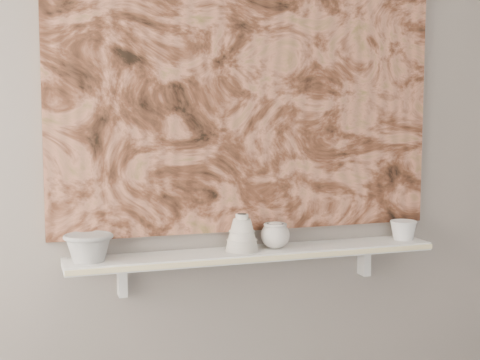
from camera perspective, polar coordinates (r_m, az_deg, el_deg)
name	(u,v)px	position (r m, az deg, el deg)	size (l,w,h in m)	color
wall_back	(248,136)	(2.54, 0.68, 3.78)	(3.60, 3.60, 0.00)	gray
shelf	(256,254)	(2.50, 1.38, -6.29)	(1.40, 0.18, 0.03)	white
shelf_stripe	(265,259)	(2.42, 2.13, -6.73)	(1.40, 0.01, 0.02)	#F6E4A4
bracket_left	(122,279)	(2.47, -10.04, -8.36)	(0.03, 0.06, 0.12)	white
bracket_right	(364,260)	(2.78, 10.54, -6.76)	(0.03, 0.06, 0.12)	white
painting	(249,85)	(2.53, 0.80, 8.08)	(1.50, 0.03, 1.10)	brown
house_motif	(357,164)	(2.70, 9.91, 1.32)	(0.09, 0.00, 0.08)	black
bowl_grey	(89,247)	(2.36, -12.80, -5.61)	(0.17, 0.17, 0.10)	#9FA09D
cup_cream	(275,235)	(2.52, 3.03, -4.73)	(0.11, 0.11, 0.10)	beige
bell_vessel	(242,232)	(2.47, 0.17, -4.48)	(0.12, 0.12, 0.14)	silver
bowl_white	(403,230)	(2.77, 13.77, -4.16)	(0.11, 0.11, 0.08)	white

